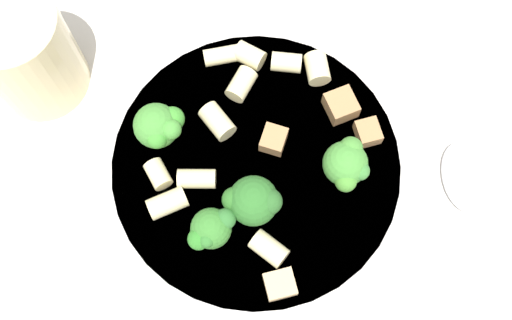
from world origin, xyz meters
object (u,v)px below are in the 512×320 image
at_px(chicken_chunk_1, 280,284).
at_px(drinking_glass, 28,57).
at_px(rigatoni_1, 269,249).
at_px(chicken_chunk_3, 274,140).
at_px(chicken_chunk_2, 368,132).
at_px(rigatoni_3, 222,56).
at_px(rigatoni_5, 250,56).
at_px(rigatoni_2, 217,121).
at_px(broccoli_floret_1, 159,127).
at_px(spoon, 469,207).
at_px(rigatoni_9, 167,203).
at_px(broccoli_floret_2, 347,164).
at_px(broccoli_floret_3, 253,201).
at_px(rigatoni_0, 317,68).
at_px(rigatoni_6, 158,174).
at_px(chicken_chunk_0, 341,105).
at_px(rigatoni_4, 241,84).
at_px(pasta_bowl, 256,170).
at_px(rigatoni_8, 286,62).
at_px(broccoli_floret_0, 210,229).
at_px(rigatoni_7, 197,179).

distance_m(chicken_chunk_1, drinking_glass, 0.27).
bearing_deg(rigatoni_1, chicken_chunk_3, -159.14).
height_order(chicken_chunk_2, drinking_glass, drinking_glass).
relative_size(rigatoni_3, rigatoni_5, 1.26).
relative_size(rigatoni_1, rigatoni_2, 0.97).
xyz_separation_m(broccoli_floret_1, spoon, (-0.05, 0.24, -0.06)).
xyz_separation_m(rigatoni_5, rigatoni_9, (0.14, -0.01, -0.00)).
xyz_separation_m(broccoli_floret_2, drinking_glass, (0.01, -0.27, -0.02)).
bearing_deg(rigatoni_3, rigatoni_1, 36.89).
bearing_deg(broccoli_floret_2, broccoli_floret_3, -43.75).
xyz_separation_m(broccoli_floret_3, rigatoni_9, (0.02, -0.06, -0.02)).
distance_m(broccoli_floret_3, rigatoni_5, 0.13).
relative_size(broccoli_floret_1, rigatoni_0, 1.75).
bearing_deg(rigatoni_6, chicken_chunk_0, 135.53).
relative_size(broccoli_floret_1, drinking_glass, 0.42).
bearing_deg(spoon, rigatoni_4, -92.32).
distance_m(pasta_bowl, rigatoni_3, 0.10).
bearing_deg(broccoli_floret_3, rigatoni_1, 43.40).
xyz_separation_m(rigatoni_4, spoon, (0.01, 0.20, -0.04)).
bearing_deg(rigatoni_3, rigatoni_2, 21.23).
relative_size(broccoli_floret_1, rigatoni_9, 1.42).
xyz_separation_m(broccoli_floret_1, rigatoni_2, (-0.03, 0.03, -0.02)).
distance_m(rigatoni_8, rigatoni_9, 0.15).
distance_m(pasta_bowl, rigatoni_0, 0.09).
distance_m(broccoli_floret_2, drinking_glass, 0.27).
bearing_deg(rigatoni_3, spoon, 83.59).
relative_size(rigatoni_1, spoon, 0.15).
bearing_deg(chicken_chunk_0, chicken_chunk_2, 66.14).
distance_m(rigatoni_8, chicken_chunk_3, 0.07).
xyz_separation_m(pasta_bowl, chicken_chunk_0, (-0.07, 0.04, 0.02)).
distance_m(broccoli_floret_1, rigatoni_9, 0.06).
bearing_deg(rigatoni_3, broccoli_floret_1, -9.68).
relative_size(broccoli_floret_2, rigatoni_2, 1.46).
height_order(broccoli_floret_2, rigatoni_6, broccoli_floret_2).
distance_m(pasta_bowl, broccoli_floret_1, 0.08).
relative_size(broccoli_floret_0, rigatoni_3, 1.25).
xyz_separation_m(rigatoni_6, chicken_chunk_3, (-0.06, 0.07, -0.00)).
xyz_separation_m(rigatoni_0, rigatoni_7, (0.12, -0.05, -0.00)).
distance_m(chicken_chunk_0, drinking_glass, 0.25).
bearing_deg(rigatoni_7, pasta_bowl, 131.07).
xyz_separation_m(rigatoni_0, rigatoni_4, (0.04, -0.05, -0.00)).
bearing_deg(broccoli_floret_1, chicken_chunk_3, 111.33).
bearing_deg(chicken_chunk_1, chicken_chunk_0, -175.90).
bearing_deg(drinking_glass, rigatoni_3, 114.08).
height_order(rigatoni_3, rigatoni_7, same).
bearing_deg(rigatoni_7, chicken_chunk_0, 141.96).
bearing_deg(drinking_glass, rigatoni_4, 105.43).
bearing_deg(rigatoni_9, rigatoni_0, 157.60).
distance_m(rigatoni_7, chicken_chunk_2, 0.14).
distance_m(chicken_chunk_3, drinking_glass, 0.21).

